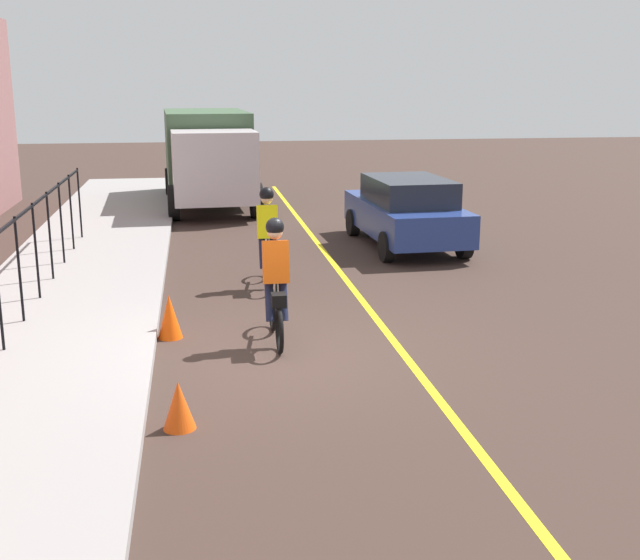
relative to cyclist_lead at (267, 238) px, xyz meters
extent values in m
plane|color=#392A23|center=(-3.79, 0.09, -0.91)|extent=(80.00, 80.00, 0.00)
cube|color=yellow|center=(-3.79, -1.51, -0.91)|extent=(36.00, 0.12, 0.01)
cube|color=gray|center=(-3.79, 3.49, -0.84)|extent=(40.00, 3.20, 0.15)
cylinder|color=black|center=(-2.12, 3.89, 0.04)|extent=(0.04, 0.04, 1.60)
cylinder|color=black|center=(-0.77, 3.89, 0.04)|extent=(0.04, 0.04, 1.60)
cylinder|color=black|center=(0.58, 3.89, 0.04)|extent=(0.04, 0.04, 1.60)
cylinder|color=black|center=(1.93, 3.89, 0.04)|extent=(0.04, 0.04, 1.60)
cylinder|color=black|center=(3.28, 3.89, 0.04)|extent=(0.04, 0.04, 1.60)
cylinder|color=black|center=(4.63, 3.89, 0.04)|extent=(0.04, 0.04, 1.60)
cube|color=black|center=(-2.79, 3.89, 0.79)|extent=(14.85, 0.04, 0.04)
torus|color=black|center=(0.61, 0.00, -0.58)|extent=(0.66, 0.06, 0.66)
torus|color=black|center=(-0.44, 0.00, -0.58)|extent=(0.66, 0.06, 0.66)
cube|color=black|center=(0.08, 0.00, -0.33)|extent=(0.93, 0.04, 0.24)
cylinder|color=black|center=(-0.07, 0.00, -0.18)|extent=(0.03, 0.03, 0.35)
cube|color=yellow|center=(-0.02, 0.00, 0.29)|extent=(0.34, 0.36, 0.63)
sphere|color=tan|center=(0.03, 0.00, 0.71)|extent=(0.22, 0.22, 0.22)
sphere|color=black|center=(0.03, 0.00, 0.78)|extent=(0.26, 0.26, 0.26)
cylinder|color=#191E38|center=(-0.04, 0.10, -0.23)|extent=(0.34, 0.12, 0.65)
cylinder|color=#191E38|center=(-0.04, -0.10, -0.23)|extent=(0.34, 0.12, 0.65)
cube|color=black|center=(-0.39, 0.00, -0.16)|extent=(0.24, 0.20, 0.18)
torus|color=black|center=(-2.70, 0.18, -0.58)|extent=(0.66, 0.06, 0.66)
torus|color=black|center=(-3.75, 0.18, -0.58)|extent=(0.66, 0.06, 0.66)
cube|color=black|center=(-3.22, 0.18, -0.33)|extent=(0.93, 0.04, 0.24)
cylinder|color=black|center=(-3.37, 0.18, -0.18)|extent=(0.03, 0.03, 0.35)
cube|color=#E1540E|center=(-3.32, 0.18, 0.29)|extent=(0.34, 0.36, 0.63)
sphere|color=tan|center=(-3.27, 0.18, 0.71)|extent=(0.22, 0.22, 0.22)
sphere|color=black|center=(-3.27, 0.18, 0.78)|extent=(0.26, 0.26, 0.26)
cylinder|color=#191E38|center=(-3.34, 0.28, -0.23)|extent=(0.34, 0.12, 0.65)
cylinder|color=#191E38|center=(-3.34, 0.08, -0.23)|extent=(0.34, 0.12, 0.65)
cube|color=black|center=(-3.70, 0.18, -0.16)|extent=(0.24, 0.20, 0.18)
cube|color=navy|center=(3.20, -3.42, -0.24)|extent=(4.47, 1.99, 0.70)
cube|color=#1E232D|center=(3.00, -3.43, 0.39)|extent=(2.53, 1.69, 0.56)
cylinder|color=black|center=(4.66, -2.50, -0.59)|extent=(0.65, 0.25, 0.64)
cylinder|color=black|center=(4.73, -4.20, -0.59)|extent=(0.65, 0.25, 0.64)
cylinder|color=black|center=(1.67, -2.63, -0.59)|extent=(0.65, 0.25, 0.64)
cylinder|color=black|center=(1.74, -4.33, -0.59)|extent=(0.65, 0.25, 0.64)
cube|color=#3B5539|center=(10.85, 0.88, 0.72)|extent=(4.86, 2.61, 2.30)
cube|color=beige|center=(7.43, 0.73, 0.52)|extent=(1.92, 2.29, 1.90)
cylinder|color=black|center=(7.62, -0.38, -0.43)|extent=(0.97, 0.34, 0.96)
cylinder|color=black|center=(7.52, 1.85, -0.43)|extent=(0.97, 0.34, 0.96)
cylinder|color=black|center=(11.95, -0.19, -0.43)|extent=(0.97, 0.34, 0.96)
cylinder|color=black|center=(11.85, 2.05, -0.43)|extent=(0.97, 0.34, 0.96)
cone|color=#FC4E0A|center=(-2.82, 1.70, -0.58)|extent=(0.36, 0.36, 0.65)
cone|color=#EE4F10|center=(-6.06, 1.52, -0.64)|extent=(0.36, 0.36, 0.54)
camera|label=1|loc=(-14.30, 1.26, 2.77)|focal=45.16mm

